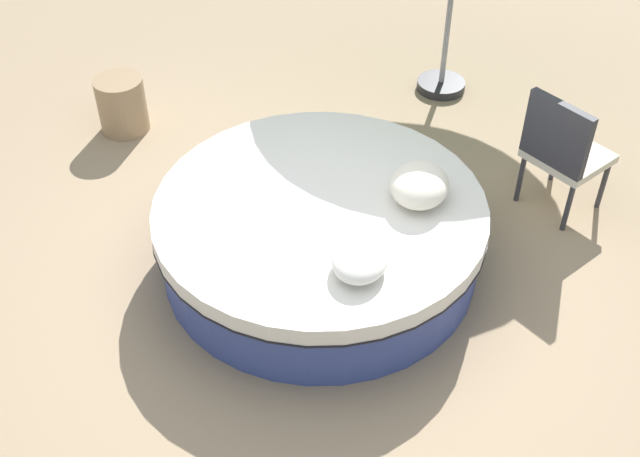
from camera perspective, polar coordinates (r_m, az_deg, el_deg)
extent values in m
plane|color=#9E8466|center=(5.60, 0.00, -2.46)|extent=(16.00, 16.00, 0.00)
cylinder|color=#38478C|center=(5.46, 0.00, -0.93)|extent=(2.16, 2.16, 0.41)
cylinder|color=black|center=(5.33, 0.00, 0.69)|extent=(2.24, 2.24, 0.02)
cylinder|color=silver|center=(5.28, 0.00, 1.21)|extent=(2.23, 2.23, 0.13)
ellipsoid|color=white|center=(4.74, 2.88, -2.28)|extent=(0.41, 0.33, 0.15)
ellipsoid|color=silver|center=(5.27, 7.16, 3.12)|extent=(0.46, 0.39, 0.22)
cylinder|color=#333338|center=(6.47, 16.56, 4.91)|extent=(0.04, 0.04, 0.42)
cylinder|color=#333338|center=(6.30, 19.65, 3.00)|extent=(0.04, 0.04, 0.42)
cylinder|color=#333338|center=(6.18, 14.19, 3.51)|extent=(0.04, 0.04, 0.42)
cylinder|color=#333338|center=(6.00, 17.37, 1.47)|extent=(0.04, 0.04, 0.42)
cube|color=beige|center=(6.09, 17.38, 5.03)|extent=(0.71, 0.71, 0.06)
cube|color=#333338|center=(5.78, 16.62, 6.48)|extent=(0.35, 0.46, 0.50)
cylinder|color=#262628|center=(7.51, 8.68, 10.15)|extent=(0.44, 0.44, 0.08)
cylinder|color=#997A56|center=(6.98, -14.02, 8.63)|extent=(0.41, 0.41, 0.48)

